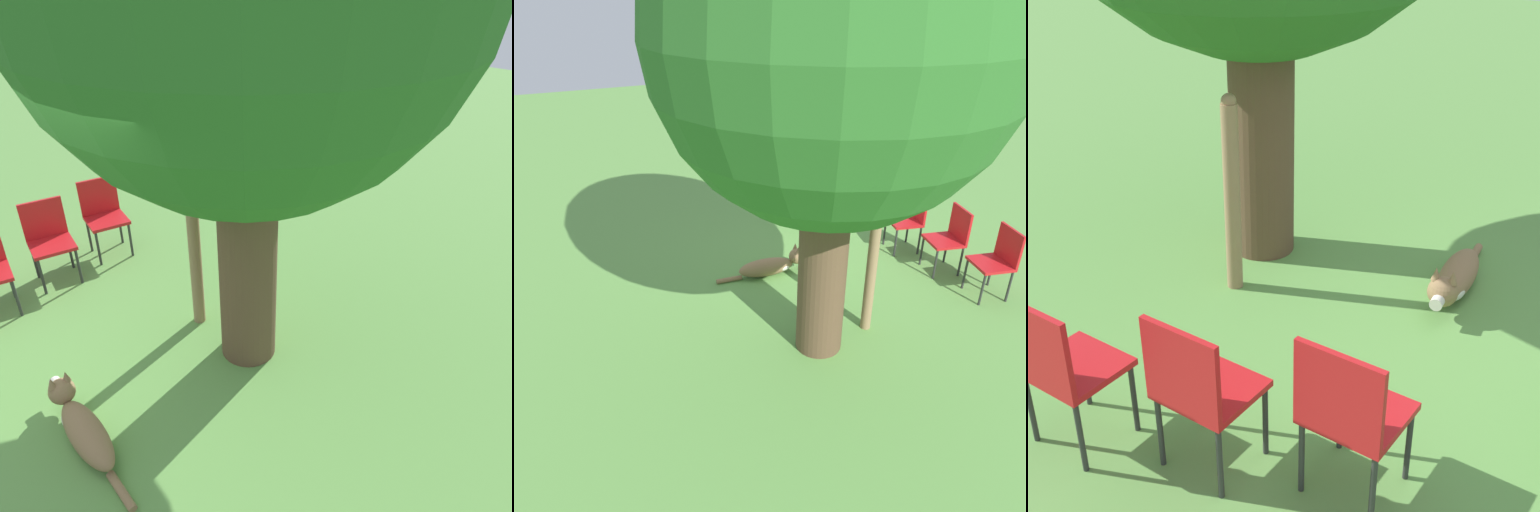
% 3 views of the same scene
% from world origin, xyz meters
% --- Properties ---
extents(ground_plane, '(30.00, 30.00, 0.00)m').
position_xyz_m(ground_plane, '(0.00, 0.00, 0.00)').
color(ground_plane, '#609947').
extents(oak_tree, '(3.07, 3.07, 4.58)m').
position_xyz_m(oak_tree, '(0.63, 1.01, 3.01)').
color(oak_tree, brown).
rests_on(oak_tree, ground_plane).
extents(dog, '(1.27, 0.32, 0.37)m').
position_xyz_m(dog, '(0.43, -0.54, 0.13)').
color(dog, olive).
rests_on(dog, ground_plane).
extents(fence_post, '(0.11, 0.11, 1.42)m').
position_xyz_m(fence_post, '(-0.01, 0.97, 0.71)').
color(fence_post, '#937551').
rests_on(fence_post, ground_plane).
extents(red_chair_0, '(0.51, 0.53, 0.89)m').
position_xyz_m(red_chair_0, '(-1.63, -0.36, 0.52)').
color(red_chair_0, red).
rests_on(red_chair_0, ground_plane).
extents(red_chair_1, '(0.51, 0.53, 0.89)m').
position_xyz_m(red_chair_1, '(-1.72, 0.35, 0.52)').
color(red_chair_1, red).
rests_on(red_chair_1, ground_plane).
extents(red_chair_2, '(0.51, 0.53, 0.89)m').
position_xyz_m(red_chair_2, '(-1.81, 1.06, 0.52)').
color(red_chair_2, red).
rests_on(red_chair_2, ground_plane).
extents(tennis_ball, '(0.07, 0.07, 0.07)m').
position_xyz_m(tennis_ball, '(-0.77, -1.75, 0.03)').
color(tennis_ball, blue).
rests_on(tennis_ball, ground_plane).
extents(low_shrub, '(0.64, 0.64, 0.51)m').
position_xyz_m(low_shrub, '(-0.90, -1.72, 0.25)').
color(low_shrub, '#337533').
rests_on(low_shrub, ground_plane).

